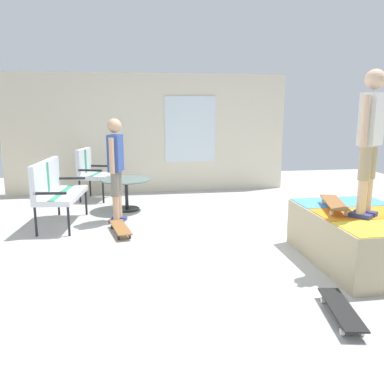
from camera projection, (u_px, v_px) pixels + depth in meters
ground_plane at (201, 251)px, 5.47m from camera, size 12.00×12.00×0.10m
house_facade at (149, 134)px, 8.79m from camera, size 0.23×6.00×2.52m
skate_ramp at (365, 238)px, 4.89m from camera, size 1.73×2.02×0.62m
patio_bench at (54, 187)px, 6.37m from camera, size 1.30×0.69×1.02m
patio_chair_near_house at (90, 169)px, 8.11m from camera, size 0.75×0.70×1.02m
patio_table at (126, 188)px, 7.33m from camera, size 0.90×0.90×0.57m
person_watching at (116, 163)px, 6.48m from camera, size 0.47×0.30×1.66m
person_skater at (370, 134)px, 4.47m from camera, size 0.36×0.39×1.62m
skateboard_by_bench at (120, 228)px, 6.03m from camera, size 0.82×0.36×0.10m
skateboard_spare at (341, 309)px, 3.63m from camera, size 0.82×0.34×0.10m
skateboard_on_ramp at (334, 203)px, 4.93m from camera, size 0.82×0.41×0.10m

